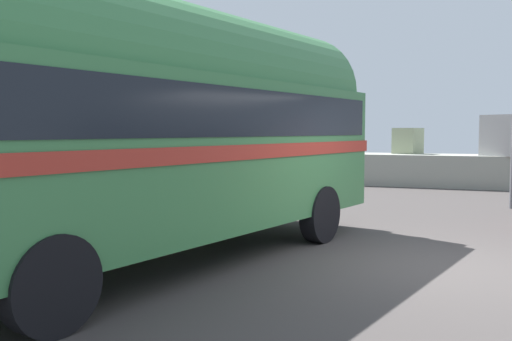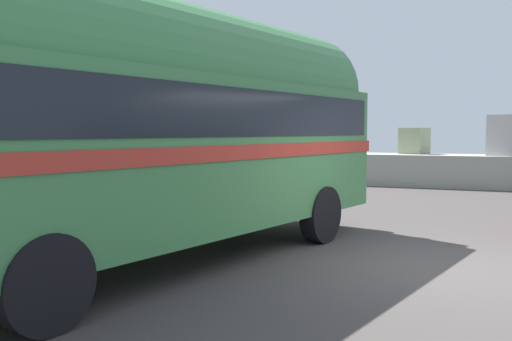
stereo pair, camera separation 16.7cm
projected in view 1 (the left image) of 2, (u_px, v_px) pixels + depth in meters
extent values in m
cube|color=#403B39|center=(440.00, 267.00, 7.64)|extent=(32.00, 26.00, 0.02)
cube|color=gray|center=(455.00, 171.00, 18.61)|extent=(31.36, 1.80, 1.10)
sphere|color=gray|center=(124.00, 142.00, 23.09)|extent=(0.72, 0.72, 0.72)
sphere|color=gray|center=(222.00, 142.00, 21.82)|extent=(0.70, 0.70, 0.70)
sphere|color=#9E917F|center=(300.00, 142.00, 20.94)|extent=(0.80, 0.80, 0.80)
cube|color=gray|center=(408.00, 141.00, 19.52)|extent=(1.07, 1.13, 0.91)
cube|color=gray|center=(509.00, 135.00, 17.74)|extent=(1.79, 1.78, 1.33)
cylinder|color=black|center=(218.00, 204.00, 10.54)|extent=(0.50, 1.00, 0.96)
cylinder|color=black|center=(320.00, 214.00, 9.29)|extent=(0.50, 1.00, 0.96)
cylinder|color=black|center=(51.00, 285.00, 5.02)|extent=(0.50, 1.00, 0.96)
cube|color=#3D7F47|center=(163.00, 155.00, 7.71)|extent=(4.36, 8.73, 2.10)
cylinder|color=#3D7F47|center=(163.00, 79.00, 7.63)|extent=(4.08, 8.36, 2.20)
cube|color=#B23226|center=(163.00, 151.00, 7.70)|extent=(4.42, 8.82, 0.20)
cube|color=black|center=(163.00, 113.00, 7.66)|extent=(4.31, 8.41, 0.64)
cube|color=silver|center=(311.00, 190.00, 11.27)|extent=(2.25, 0.71, 0.28)
cylinder|color=black|center=(68.00, 191.00, 12.91)|extent=(0.38, 0.98, 0.96)
cylinder|color=black|center=(143.00, 196.00, 11.92)|extent=(0.38, 0.98, 0.96)
cube|color=silver|center=(4.00, 149.00, 10.02)|extent=(3.27, 8.61, 2.10)
cylinder|color=silver|center=(2.00, 91.00, 9.94)|extent=(3.04, 8.25, 2.20)
cube|color=orange|center=(4.00, 146.00, 10.02)|extent=(3.33, 8.70, 0.20)
cube|color=black|center=(3.00, 118.00, 9.98)|extent=(3.27, 8.28, 0.64)
cube|color=silver|center=(150.00, 179.00, 13.88)|extent=(2.28, 0.40, 0.28)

